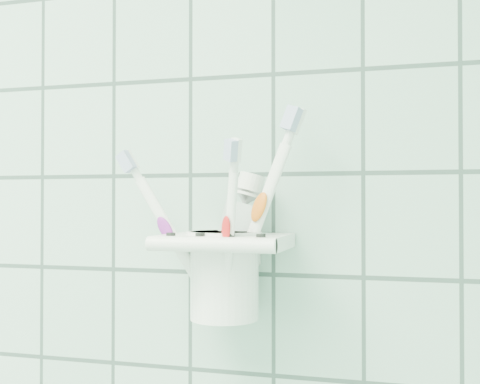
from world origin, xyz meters
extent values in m
cube|color=white|center=(0.63, 1.19, 1.28)|extent=(0.05, 0.02, 0.04)
cube|color=white|center=(0.63, 1.15, 1.29)|extent=(0.13, 0.10, 0.01)
cylinder|color=white|center=(0.63, 1.10, 1.29)|extent=(0.13, 0.01, 0.01)
cylinder|color=black|center=(0.59, 1.12, 1.30)|extent=(0.01, 0.01, 0.00)
cylinder|color=black|center=(0.62, 1.12, 1.30)|extent=(0.01, 0.01, 0.00)
cylinder|color=black|center=(0.65, 1.12, 1.30)|extent=(0.01, 0.01, 0.00)
cylinder|color=black|center=(0.68, 1.12, 1.30)|extent=(0.01, 0.01, 0.00)
cylinder|color=white|center=(0.63, 1.16, 1.25)|extent=(0.07, 0.07, 0.09)
cylinder|color=white|center=(0.63, 1.16, 1.30)|extent=(0.08, 0.08, 0.01)
cylinder|color=black|center=(0.63, 1.16, 1.30)|extent=(0.06, 0.06, 0.00)
cylinder|color=white|center=(0.62, 1.15, 1.30)|extent=(0.10, 0.02, 0.14)
cylinder|color=white|center=(0.62, 1.15, 1.39)|extent=(0.02, 0.01, 0.02)
cube|color=silver|center=(0.62, 1.14, 1.40)|extent=(0.02, 0.01, 0.03)
cube|color=white|center=(0.62, 1.15, 1.40)|extent=(0.02, 0.01, 0.03)
ellipsoid|color=purple|center=(0.62, 1.14, 1.32)|extent=(0.03, 0.01, 0.03)
cylinder|color=white|center=(0.63, 1.15, 1.31)|extent=(0.08, 0.03, 0.18)
cylinder|color=white|center=(0.63, 1.15, 1.41)|extent=(0.02, 0.01, 0.03)
cube|color=silver|center=(0.63, 1.14, 1.42)|extent=(0.02, 0.02, 0.03)
cube|color=white|center=(0.63, 1.15, 1.42)|extent=(0.02, 0.01, 0.03)
ellipsoid|color=orange|center=(0.63, 1.14, 1.33)|extent=(0.03, 0.01, 0.04)
cylinder|color=white|center=(0.64, 1.14, 1.29)|extent=(0.04, 0.05, 0.14)
cylinder|color=white|center=(0.64, 1.14, 1.37)|extent=(0.01, 0.02, 0.02)
cube|color=silver|center=(0.64, 1.13, 1.39)|extent=(0.02, 0.02, 0.02)
cube|color=white|center=(0.64, 1.14, 1.39)|extent=(0.01, 0.02, 0.02)
ellipsoid|color=red|center=(0.64, 1.13, 1.31)|extent=(0.02, 0.02, 0.03)
cube|color=silver|center=(0.62, 1.16, 1.28)|extent=(0.06, 0.03, 0.12)
cube|color=silver|center=(0.62, 1.16, 1.22)|extent=(0.04, 0.01, 0.02)
cone|color=silver|center=(0.62, 1.16, 1.34)|extent=(0.04, 0.04, 0.03)
cylinder|color=white|center=(0.62, 1.16, 1.35)|extent=(0.03, 0.03, 0.03)
camera|label=1|loc=(0.82, 0.56, 1.33)|focal=45.00mm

